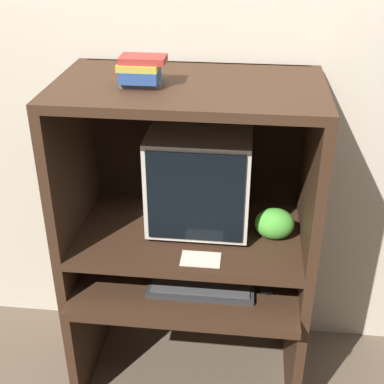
{
  "coord_description": "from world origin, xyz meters",
  "views": [
    {
      "loc": [
        0.23,
        -1.59,
        2.04
      ],
      "look_at": [
        0.01,
        0.29,
        0.99
      ],
      "focal_mm": 50.0,
      "sensor_mm": 36.0,
      "label": 1
    }
  ],
  "objects_px": {
    "keyboard": "(201,287)",
    "book_stack": "(141,71)",
    "crt_monitor": "(200,177)",
    "snack_bag": "(275,224)",
    "mouse": "(266,291)"
  },
  "relations": [
    {
      "from": "keyboard",
      "to": "book_stack",
      "type": "distance_m",
      "value": 0.9
    },
    {
      "from": "snack_bag",
      "to": "mouse",
      "type": "bearing_deg",
      "value": -97.69
    },
    {
      "from": "keyboard",
      "to": "mouse",
      "type": "distance_m",
      "value": 0.27
    },
    {
      "from": "crt_monitor",
      "to": "snack_bag",
      "type": "height_order",
      "value": "crt_monitor"
    },
    {
      "from": "snack_bag",
      "to": "book_stack",
      "type": "relative_size",
      "value": 0.96
    },
    {
      "from": "keyboard",
      "to": "snack_bag",
      "type": "relative_size",
      "value": 2.71
    },
    {
      "from": "keyboard",
      "to": "mouse",
      "type": "bearing_deg",
      "value": 1.74
    },
    {
      "from": "crt_monitor",
      "to": "keyboard",
      "type": "height_order",
      "value": "crt_monitor"
    },
    {
      "from": "crt_monitor",
      "to": "book_stack",
      "type": "bearing_deg",
      "value": -149.05
    },
    {
      "from": "keyboard",
      "to": "crt_monitor",
      "type": "bearing_deg",
      "value": 97.34
    },
    {
      "from": "snack_bag",
      "to": "crt_monitor",
      "type": "bearing_deg",
      "value": 165.82
    },
    {
      "from": "snack_bag",
      "to": "keyboard",
      "type": "bearing_deg",
      "value": -153.04
    },
    {
      "from": "snack_bag",
      "to": "book_stack",
      "type": "height_order",
      "value": "book_stack"
    },
    {
      "from": "keyboard",
      "to": "book_stack",
      "type": "height_order",
      "value": "book_stack"
    },
    {
      "from": "crt_monitor",
      "to": "snack_bag",
      "type": "relative_size",
      "value": 2.68
    }
  ]
}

